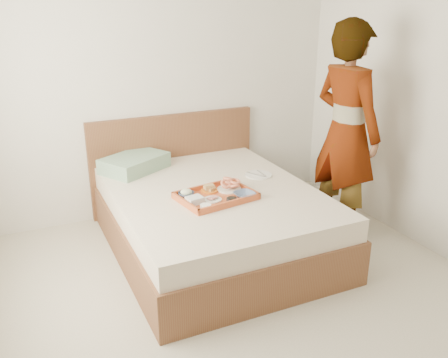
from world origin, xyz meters
TOP-DOWN VIEW (x-y plane):
  - ground at (0.00, 0.00)m, footprint 3.50×4.00m
  - wall_back at (0.00, 2.00)m, footprint 3.50×0.01m
  - bed at (0.10, 1.00)m, footprint 1.65×2.00m
  - headboard at (0.10, 1.97)m, footprint 1.65×0.06m
  - pillow at (-0.35, 1.74)m, footprint 0.67×0.61m
  - tray at (0.05, 0.82)m, footprint 0.62×0.49m
  - prawn_plate at (0.20, 0.91)m, footprint 0.22×0.22m
  - navy_bowl_big at (0.24, 0.72)m, footprint 0.18×0.18m
  - sauce_dish at (0.12, 0.68)m, footprint 0.09×0.09m
  - meat_plate at (-0.00, 0.77)m, footprint 0.16×0.16m
  - bread_plate at (0.05, 0.95)m, footprint 0.16×0.16m
  - salad_bowl at (-0.16, 0.92)m, footprint 0.14×0.14m
  - plastic_tub at (-0.15, 0.78)m, footprint 0.13×0.11m
  - cheese_round at (-0.11, 0.66)m, footprint 0.09×0.09m
  - dinner_plate at (0.60, 1.14)m, footprint 0.26×0.26m
  - person at (1.25, 0.81)m, footprint 0.54×0.73m

SIDE VIEW (x-z plane):
  - ground at x=0.00m, z-range -0.01..0.01m
  - bed at x=0.10m, z-range 0.00..0.53m
  - headboard at x=0.10m, z-range 0.00..0.95m
  - dinner_plate at x=0.60m, z-range 0.53..0.54m
  - meat_plate at x=0.00m, z-range 0.55..0.56m
  - bread_plate at x=0.05m, z-range 0.55..0.56m
  - prawn_plate at x=0.20m, z-range 0.55..0.56m
  - tray at x=0.05m, z-range 0.53..0.58m
  - cheese_round at x=-0.11m, z-range 0.55..0.57m
  - sauce_dish at x=0.12m, z-range 0.55..0.58m
  - salad_bowl at x=-0.16m, z-range 0.55..0.58m
  - navy_bowl_big at x=0.24m, z-range 0.55..0.58m
  - plastic_tub at x=-0.15m, z-range 0.55..0.60m
  - pillow at x=-0.35m, z-range 0.53..0.66m
  - person at x=1.25m, z-range 0.00..1.86m
  - wall_back at x=0.00m, z-range 0.00..2.60m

